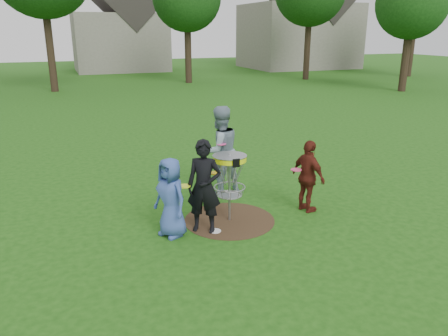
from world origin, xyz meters
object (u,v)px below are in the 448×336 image
object	(u,v)px
player_grey	(220,151)
player_blue	(171,198)
player_maroon	(308,177)
disc_golf_basket	(230,171)
player_black	(204,187)

from	to	relation	value
player_grey	player_blue	bearing A→B (deg)	36.84
player_blue	player_maroon	distance (m)	2.91
player_grey	disc_golf_basket	world-z (taller)	player_grey
player_grey	disc_golf_basket	distance (m)	1.55
player_blue	disc_golf_basket	world-z (taller)	player_blue
player_black	player_maroon	bearing A→B (deg)	35.59
player_maroon	disc_golf_basket	size ratio (longest dim) A/B	1.09
player_black	player_grey	xyz separation A→B (m)	(0.97, 1.78, 0.14)
player_blue	player_grey	size ratio (longest dim) A/B	0.73
player_grey	player_maroon	distance (m)	2.12
player_maroon	disc_golf_basket	distance (m)	1.71
player_maroon	player_grey	bearing A→B (deg)	27.16
disc_golf_basket	player_grey	bearing A→B (deg)	76.68
player_blue	disc_golf_basket	size ratio (longest dim) A/B	1.07
player_black	disc_golf_basket	world-z (taller)	player_black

